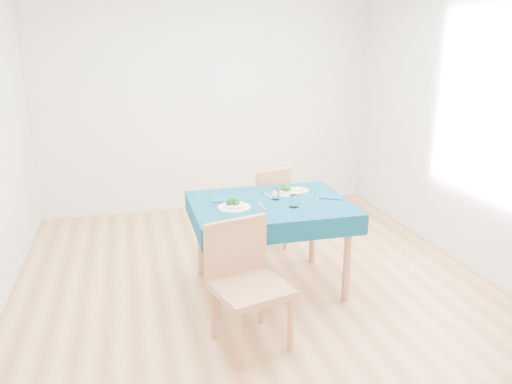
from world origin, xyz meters
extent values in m
cube|color=#A87546|center=(0.00, 0.00, -0.01)|extent=(4.00, 4.50, 0.02)
cube|color=silver|center=(0.00, 2.25, 1.35)|extent=(4.00, 0.02, 2.70)
cube|color=silver|center=(0.00, -2.25, 1.35)|extent=(4.00, 0.02, 2.70)
cube|color=silver|center=(2.00, 0.00, 1.35)|extent=(0.02, 4.50, 2.70)
cube|color=navy|center=(0.12, -0.01, 0.38)|extent=(1.26, 0.96, 0.76)
cube|color=#A7724E|center=(-0.24, -0.78, 0.58)|extent=(0.58, 0.61, 1.17)
cube|color=#A7724E|center=(0.30, 0.81, 0.47)|extent=(0.47, 0.50, 0.94)
cube|color=silver|center=(-0.31, -0.07, 0.76)|extent=(0.04, 0.20, 0.00)
cube|color=silver|center=(0.03, -0.08, 0.76)|extent=(0.02, 0.22, 0.00)
cube|color=silver|center=(0.14, 0.18, 0.76)|extent=(0.05, 0.20, 0.00)
cube|color=silver|center=(0.52, -0.03, 0.76)|extent=(0.10, 0.21, 0.00)
cube|color=navy|center=(-0.24, 0.13, 0.76)|extent=(0.22, 0.17, 0.01)
cube|color=navy|center=(0.64, -0.01, 0.76)|extent=(0.23, 0.21, 0.01)
cylinder|color=white|center=(0.18, 0.05, 0.80)|extent=(0.07, 0.07, 0.09)
cylinder|color=white|center=(0.26, -0.17, 0.81)|extent=(0.08, 0.08, 0.10)
cylinder|color=#CCE26E|center=(0.44, 0.23, 0.76)|extent=(0.19, 0.19, 0.01)
cube|color=beige|center=(0.44, 0.23, 0.77)|extent=(0.13, 0.13, 0.01)
camera|label=1|loc=(-0.96, -3.69, 2.01)|focal=35.00mm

